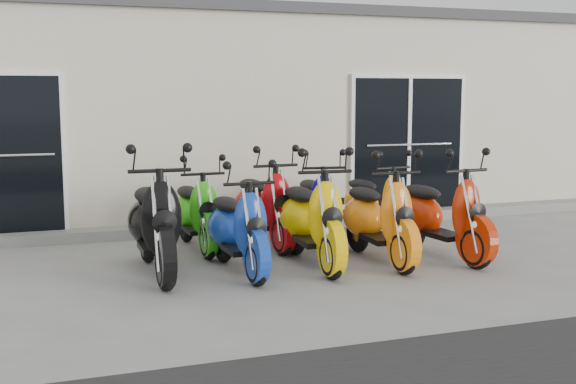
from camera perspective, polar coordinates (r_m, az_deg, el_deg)
name	(u,v)px	position (r m, az deg, el deg)	size (l,w,h in m)	color
ground	(304,259)	(8.92, 1.29, -5.28)	(80.00, 80.00, 0.00)	gray
building	(207,115)	(13.68, -6.45, 6.04)	(14.00, 6.00, 3.20)	beige
roof_cap	(205,24)	(13.73, -6.56, 13.07)	(14.20, 6.20, 0.16)	#3F3F42
front_step	(256,224)	(10.77, -2.51, -2.58)	(14.00, 0.40, 0.15)	gray
door_left	(25,150)	(10.32, -20.09, 3.13)	(1.07, 0.08, 2.22)	black
door_right	(408,141)	(11.78, 9.46, 4.03)	(2.02, 0.08, 2.22)	black
scooter_front_black	(154,208)	(8.12, -10.53, -1.26)	(0.75, 2.05, 1.52)	black
scooter_front_blue	(238,215)	(8.10, -4.01, -1.85)	(0.65, 1.80, 1.33)	#13389A
scooter_front_orange_a	(312,206)	(8.41, 1.87, -1.09)	(0.71, 1.95, 1.44)	#EFBC03
scooter_front_orange_b	(379,205)	(8.66, 7.18, -1.04)	(0.69, 1.89, 1.39)	orange
scooter_front_red	(442,202)	(9.02, 12.05, -0.79)	(0.69, 1.89, 1.40)	#AD2205
scooter_back_green	(195,201)	(9.36, -7.33, -0.72)	(0.63, 1.73, 1.28)	green
scooter_back_red	(263,195)	(9.51, -1.97, -0.22)	(0.68, 1.87, 1.38)	#B0070B
scooter_back_blue	(316,194)	(9.82, 2.25, -0.18)	(0.64, 1.77, 1.31)	#030080
scooter_back_yellow	(377,193)	(10.23, 7.01, -0.05)	(0.62, 1.70, 1.26)	#F39400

